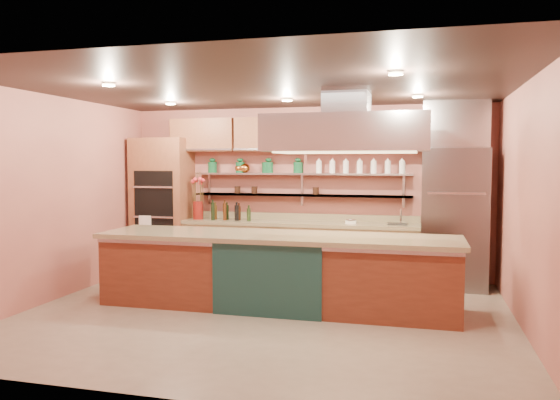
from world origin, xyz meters
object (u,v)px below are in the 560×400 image
(refrigerator, at_px, (454,218))
(kitchen_scale, at_px, (351,221))
(island, at_px, (277,271))
(copper_kettle, at_px, (244,168))
(flower_vase, at_px, (198,210))
(green_canister, at_px, (266,168))

(refrigerator, height_order, kitchen_scale, refrigerator)
(island, distance_m, kitchen_scale, 1.97)
(refrigerator, relative_size, copper_kettle, 10.83)
(refrigerator, relative_size, flower_vase, 6.90)
(copper_kettle, distance_m, green_canister, 0.38)
(island, xyz_separation_m, green_canister, (-0.70, 1.97, 1.32))
(refrigerator, bearing_deg, island, -142.82)
(copper_kettle, bearing_deg, refrigerator, -3.90)
(copper_kettle, bearing_deg, island, -61.19)
(copper_kettle, bearing_deg, kitchen_scale, -6.85)
(refrigerator, relative_size, island, 0.46)
(kitchen_scale, bearing_deg, refrigerator, -24.25)
(refrigerator, relative_size, kitchen_scale, 12.84)
(kitchen_scale, relative_size, copper_kettle, 0.84)
(flower_vase, relative_size, kitchen_scale, 1.86)
(flower_vase, relative_size, green_canister, 1.75)
(island, relative_size, flower_vase, 15.09)
(flower_vase, bearing_deg, green_canister, 10.95)
(flower_vase, bearing_deg, copper_kettle, 16.29)
(island, height_order, flower_vase, flower_vase)
(green_canister, bearing_deg, refrigerator, -4.40)
(kitchen_scale, xyz_separation_m, copper_kettle, (-1.83, 0.22, 0.82))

